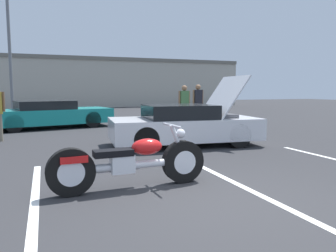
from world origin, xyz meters
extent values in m
plane|color=#2D2D30|center=(0.00, 0.00, 0.00)|extent=(80.00, 80.00, 0.00)
cube|color=white|center=(-2.42, 0.64, 0.00)|extent=(0.12, 5.22, 0.01)
cube|color=white|center=(0.70, 0.64, 0.00)|extent=(0.12, 5.22, 0.01)
cube|color=#B2AD9E|center=(0.00, 27.05, 2.20)|extent=(32.00, 4.00, 4.40)
cube|color=slate|center=(0.00, 27.05, 4.25)|extent=(32.00, 4.20, 0.30)
cylinder|color=slate|center=(-4.01, 17.71, 4.32)|extent=(0.18, 0.18, 8.64)
cylinder|color=black|center=(-0.10, 1.17, 0.36)|extent=(0.72, 0.19, 0.71)
cylinder|color=black|center=(-1.92, 1.09, 0.36)|extent=(0.72, 0.19, 0.71)
cylinder|color=silver|center=(-0.10, 1.17, 0.36)|extent=(0.40, 0.19, 0.39)
cylinder|color=silver|center=(-1.92, 1.09, 0.36)|extent=(0.40, 0.19, 0.39)
cylinder|color=silver|center=(-1.01, 1.13, 0.37)|extent=(1.55, 0.18, 0.12)
cube|color=silver|center=(-1.14, 1.12, 0.41)|extent=(0.37, 0.25, 0.28)
ellipsoid|color=red|center=(-0.74, 1.14, 0.65)|extent=(0.52, 0.30, 0.26)
cube|color=black|center=(-1.28, 1.12, 0.59)|extent=(0.61, 0.28, 0.10)
cube|color=red|center=(-1.87, 1.09, 0.55)|extent=(0.40, 0.24, 0.10)
cylinder|color=silver|center=(-0.19, 1.16, 0.68)|extent=(0.31, 0.08, 0.63)
cylinder|color=silver|center=(-0.30, 1.16, 0.97)|extent=(0.06, 0.70, 0.04)
sphere|color=silver|center=(-0.14, 1.16, 0.83)|extent=(0.16, 0.16, 0.16)
cylinder|color=silver|center=(-1.42, 1.22, 0.31)|extent=(1.19, 0.14, 0.09)
cube|color=silver|center=(1.42, 4.58, 0.47)|extent=(4.24, 2.18, 0.59)
cube|color=black|center=(1.26, 4.60, 0.95)|extent=(1.98, 1.80, 0.37)
cylinder|color=black|center=(2.61, 3.67, 0.32)|extent=(0.67, 0.28, 0.65)
cylinder|color=black|center=(2.75, 5.27, 0.32)|extent=(0.67, 0.28, 0.65)
cylinder|color=black|center=(0.08, 3.90, 0.32)|extent=(0.67, 0.28, 0.65)
cylinder|color=black|center=(0.23, 5.49, 0.32)|extent=(0.67, 0.28, 0.65)
cube|color=silver|center=(2.58, 4.48, 1.35)|extent=(1.00, 1.75, 1.20)
cube|color=#4C4C51|center=(2.54, 4.48, 0.73)|extent=(0.69, 1.05, 0.28)
cube|color=teal|center=(-2.03, 10.39, 0.48)|extent=(5.09, 2.85, 0.59)
cube|color=black|center=(-2.22, 10.35, 0.94)|extent=(2.47, 2.11, 0.34)
cylinder|color=black|center=(-0.40, 9.88, 0.33)|extent=(0.70, 0.35, 0.67)
cylinder|color=black|center=(-0.75, 11.52, 0.33)|extent=(0.70, 0.35, 0.67)
cylinder|color=black|center=(-3.31, 9.27, 0.33)|extent=(0.70, 0.35, 0.67)
cylinder|color=black|center=(-3.66, 10.90, 0.33)|extent=(0.70, 0.35, 0.67)
cylinder|color=gray|center=(-3.50, 7.16, 0.42)|extent=(0.12, 0.12, 0.83)
cylinder|color=brown|center=(-3.38, 7.16, 1.20)|extent=(0.08, 0.08, 0.59)
cylinder|color=brown|center=(4.14, 9.53, 0.43)|extent=(0.12, 0.12, 0.87)
cylinder|color=brown|center=(4.34, 9.53, 0.43)|extent=(0.12, 0.12, 0.87)
cube|color=#26262D|center=(4.24, 9.53, 1.21)|extent=(0.36, 0.20, 0.68)
cylinder|color=#9E704C|center=(4.02, 9.53, 1.24)|extent=(0.08, 0.08, 0.62)
cylinder|color=#9E704C|center=(4.46, 9.53, 1.24)|extent=(0.08, 0.08, 0.62)
sphere|color=#9E704C|center=(4.24, 9.53, 1.67)|extent=(0.23, 0.23, 0.23)
cylinder|color=gray|center=(3.16, 8.82, 0.42)|extent=(0.12, 0.12, 0.84)
cylinder|color=gray|center=(3.36, 8.82, 0.42)|extent=(0.12, 0.12, 0.84)
cube|color=#4C7F47|center=(3.26, 8.82, 1.17)|extent=(0.36, 0.20, 0.67)
cylinder|color=#9E704C|center=(3.04, 8.82, 1.21)|extent=(0.08, 0.08, 0.60)
cylinder|color=#9E704C|center=(3.48, 8.82, 1.21)|extent=(0.08, 0.08, 0.60)
sphere|color=#9E704C|center=(3.26, 8.82, 1.62)|extent=(0.23, 0.23, 0.23)
camera|label=1|loc=(-2.24, -3.79, 1.56)|focal=35.00mm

